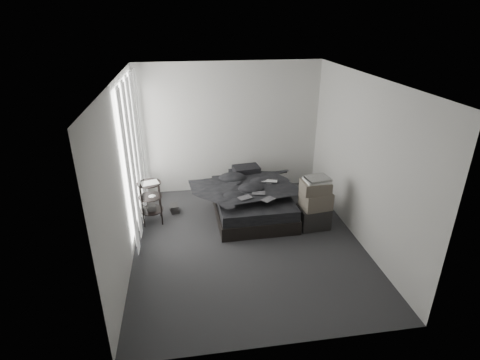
{
  "coord_description": "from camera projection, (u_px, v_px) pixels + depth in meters",
  "views": [
    {
      "loc": [
        -0.91,
        -5.07,
        3.43
      ],
      "look_at": [
        0.0,
        0.8,
        0.75
      ],
      "focal_mm": 28.0,
      "sensor_mm": 36.0,
      "label": 1
    }
  ],
  "objects": [
    {
      "name": "curtain_left",
      "position": [
        135.0,
        155.0,
        6.14
      ],
      "size": [
        0.06,
        2.12,
        2.48
      ],
      "primitive_type": "cube",
      "color": "white",
      "rests_on": "wall_left"
    },
    {
      "name": "side_stand",
      "position": [
        151.0,
        203.0,
        6.54
      ],
      "size": [
        0.46,
        0.46,
        0.75
      ],
      "primitive_type": "cylinder",
      "rotation": [
        0.0,
        0.0,
        0.13
      ],
      "color": "black",
      "rests_on": "floor"
    },
    {
      "name": "pillow_lower",
      "position": [
        243.0,
        174.0,
        7.39
      ],
      "size": [
        0.54,
        0.37,
        0.12
      ],
      "primitive_type": "cube",
      "rotation": [
        0.0,
        0.0,
        0.02
      ],
      "color": "black",
      "rests_on": "mattress"
    },
    {
      "name": "art_book_white",
      "position": [
        317.0,
        180.0,
        6.18
      ],
      "size": [
        0.41,
        0.34,
        0.04
      ],
      "primitive_type": "cube",
      "rotation": [
        0.0,
        0.0,
        0.07
      ],
      "color": "silver",
      "rests_on": "box_upper"
    },
    {
      "name": "comic_b",
      "position": [
        259.0,
        189.0,
        6.41
      ],
      "size": [
        0.25,
        0.19,
        0.01
      ],
      "primitive_type": "cube",
      "rotation": [
        0.0,
        0.0,
        -0.19
      ],
      "color": "black",
      "rests_on": "duvet"
    },
    {
      "name": "mattress",
      "position": [
        252.0,
        197.0,
        6.84
      ],
      "size": [
        1.32,
        1.75,
        0.19
      ],
      "primitive_type": "cube",
      "rotation": [
        0.0,
        0.0,
        0.02
      ],
      "color": "black",
      "rests_on": "bed"
    },
    {
      "name": "box_upper",
      "position": [
        316.0,
        187.0,
        6.23
      ],
      "size": [
        0.46,
        0.37,
        0.2
      ],
      "primitive_type": "cube",
      "rotation": [
        0.0,
        0.0,
        0.02
      ],
      "color": "#564E44",
      "rests_on": "box_mid"
    },
    {
      "name": "ceiling",
      "position": [
        249.0,
        79.0,
        5.03
      ],
      "size": [
        3.6,
        4.2,
        0.01
      ],
      "primitive_type": "cube",
      "color": "white",
      "rests_on": "ground"
    },
    {
      "name": "floor",
      "position": [
        247.0,
        242.0,
        6.1
      ],
      "size": [
        3.6,
        4.2,
        0.01
      ],
      "primitive_type": "cube",
      "color": "#292A2C",
      "rests_on": "ground"
    },
    {
      "name": "duvet",
      "position": [
        253.0,
        188.0,
        6.72
      ],
      "size": [
        1.34,
        1.54,
        0.21
      ],
      "primitive_type": "imported",
      "rotation": [
        0.0,
        0.0,
        0.02
      ],
      "color": "black",
      "rests_on": "mattress"
    },
    {
      "name": "comic_a",
      "position": [
        245.0,
        194.0,
        6.25
      ],
      "size": [
        0.26,
        0.22,
        0.01
      ],
      "primitive_type": "cube",
      "rotation": [
        0.0,
        0.0,
        0.4
      ],
      "color": "black",
      "rests_on": "duvet"
    },
    {
      "name": "comic_c",
      "position": [
        269.0,
        195.0,
        6.19
      ],
      "size": [
        0.27,
        0.25,
        0.01
      ],
      "primitive_type": "cube",
      "rotation": [
        0.0,
        0.0,
        0.63
      ],
      "color": "black",
      "rests_on": "duvet"
    },
    {
      "name": "window_left",
      "position": [
        132.0,
        151.0,
        6.11
      ],
      "size": [
        0.02,
        2.0,
        2.3
      ],
      "primitive_type": "cube",
      "color": "white",
      "rests_on": "wall_left"
    },
    {
      "name": "laptop",
      "position": [
        269.0,
        179.0,
        6.8
      ],
      "size": [
        0.33,
        0.26,
        0.02
      ],
      "primitive_type": "imported",
      "rotation": [
        0.0,
        0.0,
        -0.3
      ],
      "color": "silver",
      "rests_on": "duvet"
    },
    {
      "name": "wall_left",
      "position": [
        124.0,
        176.0,
        5.31
      ],
      "size": [
        0.01,
        4.2,
        2.6
      ],
      "primitive_type": "cube",
      "color": "beige",
      "rests_on": "ground"
    },
    {
      "name": "floor_books",
      "position": [
        174.0,
        208.0,
        6.99
      ],
      "size": [
        0.16,
        0.22,
        0.14
      ],
      "primitive_type": "cube",
      "rotation": [
        0.0,
        0.0,
        0.1
      ],
      "color": "black",
      "rests_on": "floor"
    },
    {
      "name": "wall_front",
      "position": [
        285.0,
        249.0,
        3.67
      ],
      "size": [
        3.6,
        0.01,
        2.6
      ],
      "primitive_type": "cube",
      "color": "beige",
      "rests_on": "ground"
    },
    {
      "name": "wall_right",
      "position": [
        362.0,
        161.0,
        5.81
      ],
      "size": [
        0.01,
        4.2,
        2.6
      ],
      "primitive_type": "cube",
      "color": "beige",
      "rests_on": "ground"
    },
    {
      "name": "art_book_snake",
      "position": [
        318.0,
        178.0,
        6.16
      ],
      "size": [
        0.42,
        0.36,
        0.04
      ],
      "primitive_type": "cube",
      "rotation": [
        0.0,
        0.0,
        0.18
      ],
      "color": "silver",
      "rests_on": "art_book_white"
    },
    {
      "name": "pillow_upper",
      "position": [
        246.0,
        169.0,
        7.33
      ],
      "size": [
        0.54,
        0.4,
        0.11
      ],
      "primitive_type": "cube",
      "rotation": [
        0.0,
        0.0,
        0.12
      ],
      "color": "black",
      "rests_on": "pillow_lower"
    },
    {
      "name": "wall_back",
      "position": [
        230.0,
        128.0,
        7.46
      ],
      "size": [
        3.6,
        0.01,
        2.6
      ],
      "primitive_type": "cube",
      "color": "beige",
      "rests_on": "ground"
    },
    {
      "name": "box_mid",
      "position": [
        316.0,
        200.0,
        6.32
      ],
      "size": [
        0.52,
        0.44,
        0.29
      ],
      "primitive_type": "cube",
      "rotation": [
        0.0,
        0.0,
        0.14
      ],
      "color": "#564E44",
      "rests_on": "box_lower"
    },
    {
      "name": "papers",
      "position": [
        150.0,
        183.0,
        6.37
      ],
      "size": [
        0.34,
        0.29,
        0.02
      ],
      "primitive_type": "cube",
      "rotation": [
        0.0,
        0.0,
        0.31
      ],
      "color": "white",
      "rests_on": "side_stand"
    },
    {
      "name": "bed",
      "position": [
        252.0,
        207.0,
        6.93
      ],
      "size": [
        1.37,
        1.8,
        0.24
      ],
      "primitive_type": "cube",
      "rotation": [
        0.0,
        0.0,
        0.02
      ],
      "color": "black",
      "rests_on": "floor"
    },
    {
      "name": "box_lower",
      "position": [
        313.0,
        217.0,
        6.46
      ],
      "size": [
        0.54,
        0.43,
        0.38
      ],
      "primitive_type": "cube",
      "rotation": [
        0.0,
        0.0,
        0.07
      ],
      "color": "black",
      "rests_on": "floor"
    }
  ]
}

